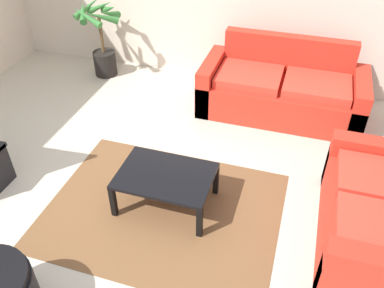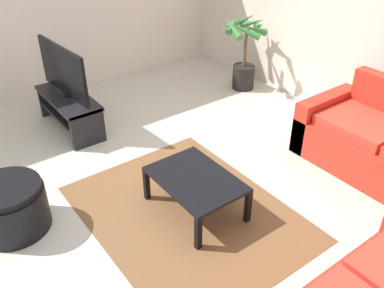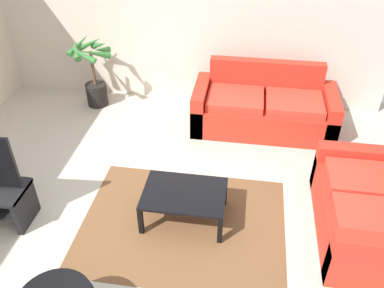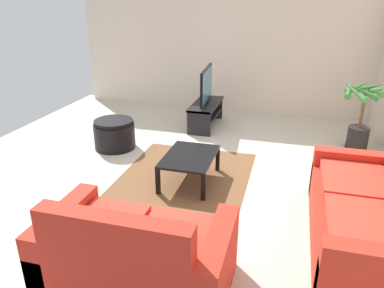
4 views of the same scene
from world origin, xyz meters
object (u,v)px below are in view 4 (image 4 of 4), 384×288
tv_stand (206,111)px  tv (206,85)px  potted_palm (360,117)px  ottoman (115,134)px  couch_main (366,219)px  coffee_table (190,159)px  couch_loveseat (136,256)px

tv_stand → tv: (-0.00, 0.00, 0.49)m
potted_palm → ottoman: 3.87m
potted_palm → ottoman: size_ratio=1.68×
tv_stand → potted_palm: 2.61m
couch_main → tv_stand: (-3.02, -2.31, -0.01)m
potted_palm → tv_stand: bearing=-98.7°
tv → couch_main: bearing=37.4°
potted_palm → ottoman: (1.02, -3.72, -0.29)m
tv_stand → ottoman: 1.82m
coffee_table → potted_palm: bearing=128.7°
ottoman → tv_stand: bearing=140.7°
couch_main → potted_palm: size_ratio=1.84×
couch_main → tv: size_ratio=1.87×
couch_main → couch_loveseat: (1.09, -1.91, -0.00)m
tv → ottoman: 1.91m
couch_loveseat → ottoman: size_ratio=2.38×
tv_stand → coffee_table: (2.20, 0.32, 0.04)m
tv → ottoman: tv is taller
couch_main → ottoman: (-1.61, -3.47, -0.07)m
couch_main → tv: 3.83m
tv → couch_loveseat: bearing=5.6°
coffee_table → potted_palm: 2.89m
couch_loveseat → ottoman: 3.12m
couch_loveseat → couch_main: bearing=119.7°
couch_loveseat → potted_palm: potted_palm is taller
ottoman → coffee_table: bearing=61.8°
tv → coffee_table: size_ratio=1.21×
couch_loveseat → tv_stand: size_ratio=1.40×
couch_main → potted_palm: potted_palm is taller
couch_main → couch_loveseat: size_ratio=1.30×
tv_stand → coffee_table: tv_stand is taller
couch_loveseat → potted_palm: 4.31m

